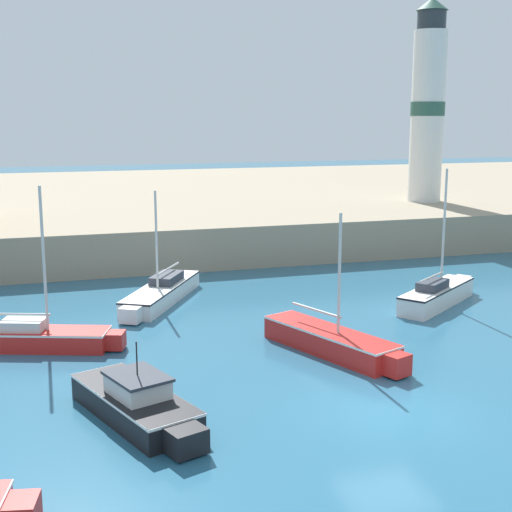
{
  "coord_description": "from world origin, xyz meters",
  "views": [
    {
      "loc": [
        -8.79,
        -16.37,
        7.94
      ],
      "look_at": [
        -0.01,
        12.21,
        2.0
      ],
      "focal_mm": 50.0,
      "sensor_mm": 36.0,
      "label": 1
    }
  ],
  "objects_px": {
    "sailboat_white_7": "(438,294)",
    "sailboat_red_9": "(332,341)",
    "sailboat_white_1": "(161,292)",
    "motorboat_black_4": "(137,403)",
    "sailboat_red_5": "(40,337)",
    "lighthouse": "(428,105)"
  },
  "relations": [
    {
      "from": "sailboat_white_1",
      "to": "motorboat_black_4",
      "type": "bearing_deg",
      "value": -102.55
    },
    {
      "from": "sailboat_white_1",
      "to": "sailboat_red_9",
      "type": "relative_size",
      "value": 1.11
    },
    {
      "from": "sailboat_white_7",
      "to": "lighthouse",
      "type": "xyz_separation_m",
      "value": [
        8.85,
        16.6,
        8.07
      ]
    },
    {
      "from": "motorboat_black_4",
      "to": "sailboat_white_7",
      "type": "height_order",
      "value": "sailboat_white_7"
    },
    {
      "from": "sailboat_red_5",
      "to": "lighthouse",
      "type": "relative_size",
      "value": 0.43
    },
    {
      "from": "sailboat_white_1",
      "to": "sailboat_red_5",
      "type": "xyz_separation_m",
      "value": [
        -5.05,
        -5.04,
        -0.0
      ]
    },
    {
      "from": "sailboat_white_7",
      "to": "sailboat_red_9",
      "type": "relative_size",
      "value": 0.97
    },
    {
      "from": "sailboat_white_1",
      "to": "sailboat_red_9",
      "type": "height_order",
      "value": "sailboat_white_1"
    },
    {
      "from": "sailboat_red_5",
      "to": "sailboat_red_9",
      "type": "bearing_deg",
      "value": -19.91
    },
    {
      "from": "sailboat_white_7",
      "to": "sailboat_red_5",
      "type": "bearing_deg",
      "value": -176.36
    },
    {
      "from": "motorboat_black_4",
      "to": "sailboat_red_9",
      "type": "bearing_deg",
      "value": 26.09
    },
    {
      "from": "sailboat_white_1",
      "to": "sailboat_red_9",
      "type": "bearing_deg",
      "value": -62.61
    },
    {
      "from": "sailboat_red_9",
      "to": "lighthouse",
      "type": "bearing_deg",
      "value": 53.51
    },
    {
      "from": "sailboat_white_1",
      "to": "sailboat_red_9",
      "type": "distance_m",
      "value": 9.52
    },
    {
      "from": "sailboat_red_5",
      "to": "lighthouse",
      "type": "distance_m",
      "value": 31.65
    },
    {
      "from": "sailboat_white_1",
      "to": "lighthouse",
      "type": "height_order",
      "value": "lighthouse"
    },
    {
      "from": "sailboat_red_9",
      "to": "lighthouse",
      "type": "distance_m",
      "value": 27.41
    },
    {
      "from": "sailboat_white_1",
      "to": "sailboat_red_5",
      "type": "height_order",
      "value": "sailboat_red_5"
    },
    {
      "from": "motorboat_black_4",
      "to": "sailboat_white_7",
      "type": "bearing_deg",
      "value": 29.83
    },
    {
      "from": "sailboat_red_5",
      "to": "sailboat_white_7",
      "type": "xyz_separation_m",
      "value": [
        16.15,
        1.03,
        0.07
      ]
    },
    {
      "from": "sailboat_red_5",
      "to": "sailboat_white_7",
      "type": "distance_m",
      "value": 16.18
    },
    {
      "from": "sailboat_red_5",
      "to": "sailboat_white_7",
      "type": "height_order",
      "value": "sailboat_white_7"
    }
  ]
}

